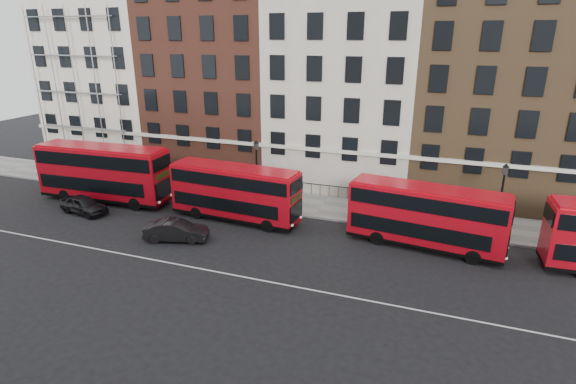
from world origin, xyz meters
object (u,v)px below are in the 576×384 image
(bus_c, at_px, (425,215))
(bus_a, at_px, (103,172))
(car_rear, at_px, (84,205))
(car_front, at_px, (176,230))
(bus_b, at_px, (235,192))

(bus_c, bearing_deg, bus_a, -172.70)
(bus_a, height_order, car_rear, bus_a)
(car_rear, bearing_deg, car_front, -92.01)
(car_rear, bearing_deg, bus_a, 14.75)
(bus_a, height_order, car_front, bus_a)
(bus_c, xyz_separation_m, car_front, (-16.07, -4.68, -1.55))
(bus_b, height_order, car_front, bus_b)
(bus_a, xyz_separation_m, car_front, (9.96, -4.68, -1.86))
(bus_c, height_order, car_rear, bus_c)
(bus_b, distance_m, bus_c, 13.86)
(car_rear, bearing_deg, bus_c, -75.13)
(bus_a, bearing_deg, bus_c, -2.53)
(bus_a, height_order, bus_c, bus_a)
(car_front, bearing_deg, bus_b, -41.24)
(bus_b, bearing_deg, car_front, -111.31)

